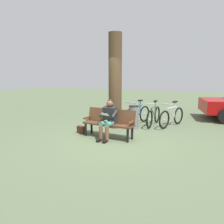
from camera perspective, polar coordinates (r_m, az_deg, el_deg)
name	(u,v)px	position (r m, az deg, el deg)	size (l,w,h in m)	color
ground_plane	(115,140)	(6.33, 0.87, -7.59)	(40.00, 40.00, 0.00)	#566647
bench	(110,121)	(6.53, -0.67, -2.42)	(1.64, 0.62, 0.87)	#51331E
person_reading	(109,117)	(6.33, -0.91, -1.36)	(0.52, 0.79, 1.20)	#262628
handbag	(81,130)	(7.07, -8.22, -4.76)	(0.30, 0.14, 0.24)	#3F1E14
tree_trunk	(115,81)	(7.64, 0.85, 8.24)	(0.47, 0.47, 3.35)	#4C3823
litter_bin	(134,117)	(7.63, 5.85, -1.35)	(0.36, 0.36, 0.83)	slate
bicycle_blue	(172,117)	(8.20, 15.78, -1.26)	(0.75, 1.57, 0.94)	black
bicycle_purple	(154,116)	(8.20, 11.12, -1.08)	(0.48, 1.68, 0.94)	black
bicycle_orange	(137,115)	(8.34, 6.81, -0.77)	(0.69, 1.60, 0.94)	black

